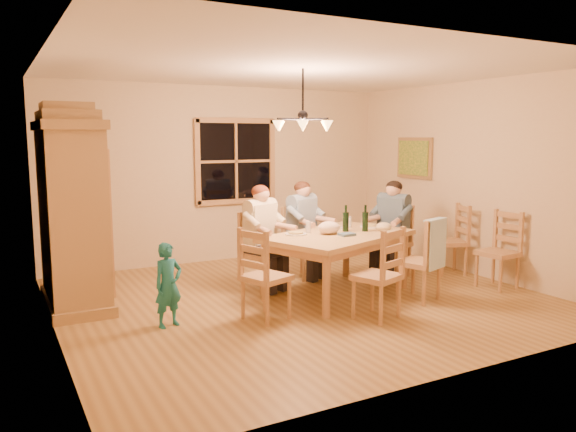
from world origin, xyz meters
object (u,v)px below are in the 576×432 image
chair_near_right (419,275)px  chair_end_left (266,291)px  armoire (73,215)px  chair_far_right (303,256)px  dining_table (338,242)px  chair_spare_back (449,253)px  wine_bottle_a (346,218)px  wine_bottle_b (365,218)px  chair_spare_front (497,265)px  adult_plaid_man (303,217)px  chandelier (303,124)px  adult_woman (261,224)px  chair_end_right (392,254)px  adult_slate_man (393,216)px  chair_near_left (376,290)px  chair_far_left (262,266)px  child (168,285)px

chair_near_right → chair_end_left: (-1.91, 0.22, 0.00)m
armoire → chair_far_right: 3.03m
dining_table → chair_spare_back: bearing=4.3°
wine_bottle_a → wine_bottle_b: size_ratio=1.00×
chair_spare_front → chair_spare_back: same height
adult_plaid_man → wine_bottle_a: adult_plaid_man is taller
chandelier → wine_bottle_b: (0.87, -0.06, -1.15)m
chair_spare_back → dining_table: bearing=114.8°
adult_woman → chair_end_right: bearing=153.4°
adult_slate_man → chair_spare_back: adult_slate_man is taller
chair_near_left → wine_bottle_b: 1.26m
chair_far_right → wine_bottle_b: bearing=90.9°
adult_slate_man → chair_spare_front: 1.49m
chair_near_right → chair_spare_front: (1.26, -0.06, 0.00)m
dining_table → chair_end_left: size_ratio=2.11×
dining_table → chair_end_right: (1.19, 0.43, -0.36)m
chair_end_left → adult_plaid_man: adult_plaid_man is taller
chair_end_right → dining_table: bearing=90.0°
chandelier → chair_near_right: chandelier is taller
chair_spare_front → chair_spare_back: 0.86m
chair_far_left → adult_plaid_man: 0.97m
adult_woman → chair_end_left: bearing=46.7°
chair_near_right → child: 2.93m
chair_near_left → adult_slate_man: adult_slate_man is taller
chair_far_right → chair_near_right: same height
wine_bottle_b → wine_bottle_a: bearing=154.3°
chair_near_left → wine_bottle_b: size_ratio=3.00×
dining_table → chair_spare_front: chair_spare_front is taller
chandelier → chair_far_right: (0.51, 0.88, -1.77)m
chandelier → adult_plaid_man: bearing=59.9°
chair_far_right → adult_woman: bearing=0.0°
chandelier → chair_spare_front: size_ratio=0.78×
chair_far_left → adult_slate_man: size_ratio=1.13×
chair_far_right → adult_plaid_man: 0.54m
armoire → wine_bottle_a: armoire is taller
armoire → wine_bottle_b: (3.29, -1.05, -0.13)m
chair_far_right → chair_spare_back: (1.94, -0.78, 0.00)m
chair_near_left → adult_woman: (-0.59, 1.61, 0.54)m
chair_end_left → adult_slate_man: adult_slate_man is taller
chair_near_left → adult_plaid_man: size_ratio=1.13×
adult_plaid_man → chair_spare_back: size_ratio=0.88×
wine_bottle_b → chair_spare_front: size_ratio=0.33×
child → armoire: bearing=104.2°
chair_spare_back → adult_woman: bearing=99.9°
armoire → chair_near_right: 4.06m
adult_slate_man → chair_far_left: bearing=63.4°
chandelier → adult_slate_man: size_ratio=0.88×
armoire → chair_end_right: armoire is taller
chair_far_right → wine_bottle_a: size_ratio=3.00×
chair_end_right → chair_far_right: bearing=46.6°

